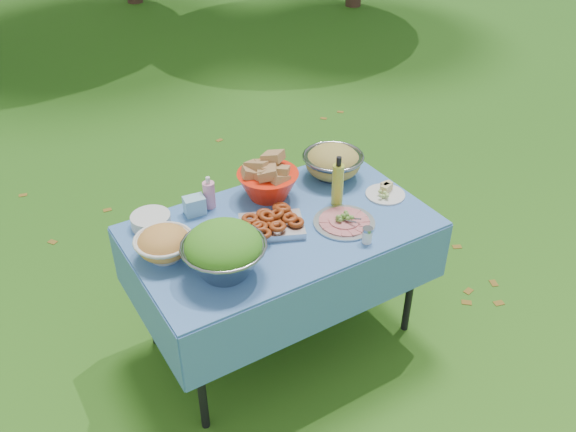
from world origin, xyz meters
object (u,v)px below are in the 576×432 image
object	(u,v)px
plate_stack	(151,221)
charcuterie_platter	(344,218)
pasta_bowl_steel	(333,162)
oil_bottle	(338,181)
picnic_table	(282,283)
bread_bowl	(268,178)
salad_bowl	(224,250)

from	to	relation	value
plate_stack	charcuterie_platter	size ratio (longest dim) A/B	0.63
pasta_bowl_steel	oil_bottle	world-z (taller)	oil_bottle
plate_stack	pasta_bowl_steel	distance (m)	1.03
picnic_table	bread_bowl	distance (m)	0.56
plate_stack	bread_bowl	bearing A→B (deg)	-5.87
pasta_bowl_steel	bread_bowl	bearing A→B (deg)	179.29
oil_bottle	salad_bowl	bearing A→B (deg)	-165.24
oil_bottle	pasta_bowl_steel	bearing A→B (deg)	59.64
picnic_table	bread_bowl	size ratio (longest dim) A/B	4.55
picnic_table	pasta_bowl_steel	bearing A→B (deg)	27.70
picnic_table	charcuterie_platter	distance (m)	0.52
pasta_bowl_steel	plate_stack	bearing A→B (deg)	176.17
picnic_table	bread_bowl	bearing A→B (deg)	73.42
plate_stack	bread_bowl	world-z (taller)	bread_bowl
plate_stack	oil_bottle	xyz separation A→B (m)	(0.89, -0.31, 0.10)
salad_bowl	plate_stack	distance (m)	0.53
picnic_table	pasta_bowl_steel	xyz separation A→B (m)	(0.48, 0.25, 0.47)
bread_bowl	pasta_bowl_steel	size ratio (longest dim) A/B	0.97
picnic_table	salad_bowl	bearing A→B (deg)	-155.50
plate_stack	pasta_bowl_steel	world-z (taller)	pasta_bowl_steel
plate_stack	pasta_bowl_steel	size ratio (longest dim) A/B	0.58
salad_bowl	oil_bottle	size ratio (longest dim) A/B	1.37
bread_bowl	plate_stack	bearing A→B (deg)	174.13
salad_bowl	pasta_bowl_steel	xyz separation A→B (m)	(0.88, 0.43, -0.03)
charcuterie_platter	oil_bottle	world-z (taller)	oil_bottle
pasta_bowl_steel	picnic_table	bearing A→B (deg)	-152.30
plate_stack	pasta_bowl_steel	xyz separation A→B (m)	(1.03, -0.07, 0.06)
bread_bowl	charcuterie_platter	distance (m)	0.46
picnic_table	pasta_bowl_steel	world-z (taller)	pasta_bowl_steel
oil_bottle	plate_stack	bearing A→B (deg)	160.85
plate_stack	charcuterie_platter	world-z (taller)	charcuterie_platter
picnic_table	charcuterie_platter	xyz separation A→B (m)	(0.27, -0.15, 0.42)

